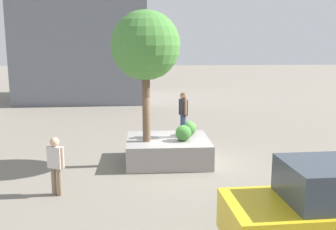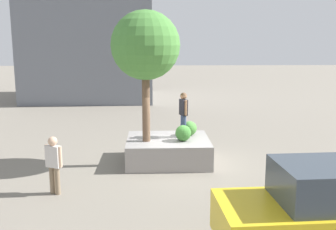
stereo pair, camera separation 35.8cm
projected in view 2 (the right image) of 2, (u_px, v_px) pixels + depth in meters
ground_plane at (180, 163)px, 14.51m from camera, size 120.00×120.00×0.00m
planter_ledge at (168, 150)px, 14.65m from camera, size 3.06×2.64×0.89m
plaza_tree at (145, 46)px, 13.58m from camera, size 2.43×2.43×4.66m
boxwood_shrub at (183, 133)px, 14.19m from camera, size 0.58×0.58×0.58m
hedge_clump at (190, 128)px, 15.05m from camera, size 0.55×0.55×0.55m
skateboard at (183, 135)px, 14.81m from camera, size 0.28×0.81×0.07m
skateboarder at (183, 111)px, 14.63m from camera, size 0.31×0.53×1.63m
taxi_cab at (329, 211)px, 7.98m from camera, size 4.50×2.24×2.06m
passerby_with_bag at (54, 161)px, 11.44m from camera, size 0.54×0.39×1.75m
plaza_lowrise_south at (90, 1)px, 30.07m from camera, size 9.48×8.39×15.09m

